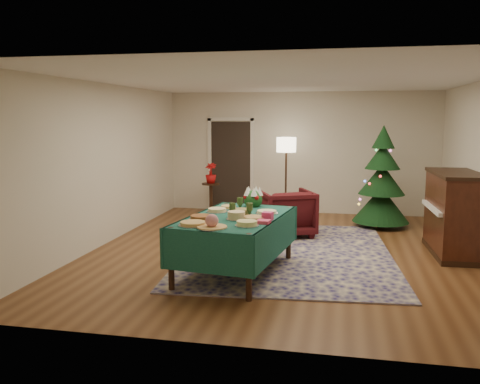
% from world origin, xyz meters
% --- Properties ---
extents(room_shell, '(7.00, 7.00, 7.00)m').
position_xyz_m(room_shell, '(0.00, 0.00, 1.35)').
color(room_shell, '#593319').
rests_on(room_shell, ground).
extents(doorway, '(1.08, 0.04, 2.16)m').
position_xyz_m(doorway, '(-1.60, 3.48, 1.10)').
color(doorway, black).
rests_on(doorway, ground).
extents(rug, '(3.51, 4.43, 0.02)m').
position_xyz_m(rug, '(0.12, -0.10, 0.01)').
color(rug, '#1B1654').
rests_on(rug, ground).
extents(buffet_table, '(1.49, 2.22, 0.81)m').
position_xyz_m(buffet_table, '(-0.47, -1.29, 0.65)').
color(buffet_table, black).
rests_on(buffet_table, ground).
extents(platter_0, '(0.37, 0.37, 0.05)m').
position_xyz_m(platter_0, '(-0.86, -2.00, 0.83)').
color(platter_0, silver).
rests_on(platter_0, buffet_table).
extents(platter_1, '(0.38, 0.38, 0.17)m').
position_xyz_m(platter_1, '(-0.59, -2.09, 0.87)').
color(platter_1, silver).
rests_on(platter_1, buffet_table).
extents(platter_2, '(0.30, 0.30, 0.07)m').
position_xyz_m(platter_2, '(-0.20, -1.89, 0.84)').
color(platter_2, silver).
rests_on(platter_2, buffet_table).
extents(platter_3, '(0.34, 0.34, 0.06)m').
position_xyz_m(platter_3, '(-0.86, -1.61, 0.83)').
color(platter_3, silver).
rests_on(platter_3, buffet_table).
extents(platter_4, '(0.27, 0.27, 0.11)m').
position_xyz_m(platter_4, '(-0.41, -1.53, 0.86)').
color(platter_4, silver).
rests_on(platter_4, buffet_table).
extents(platter_5, '(0.33, 0.33, 0.05)m').
position_xyz_m(platter_5, '(-0.18, -1.49, 0.83)').
color(platter_5, silver).
rests_on(platter_5, buffet_table).
extents(platter_6, '(0.30, 0.30, 0.06)m').
position_xyz_m(platter_6, '(-0.79, -1.06, 0.83)').
color(platter_6, silver).
rests_on(platter_6, buffet_table).
extents(platter_7, '(0.30, 0.30, 0.08)m').
position_xyz_m(platter_7, '(-0.42, -1.16, 0.84)').
color(platter_7, silver).
rests_on(platter_7, buffet_table).
extents(platter_8, '(0.31, 0.31, 0.05)m').
position_xyz_m(platter_8, '(-0.08, -1.02, 0.83)').
color(platter_8, silver).
rests_on(platter_8, buffet_table).
extents(platter_9, '(0.25, 0.25, 0.05)m').
position_xyz_m(platter_9, '(-0.69, -0.74, 0.83)').
color(platter_9, silver).
rests_on(platter_9, buffet_table).
extents(goblet_0, '(0.09, 0.09, 0.19)m').
position_xyz_m(goblet_0, '(-0.50, -0.86, 0.91)').
color(goblet_0, '#2D471E').
rests_on(goblet_0, buffet_table).
extents(goblet_1, '(0.09, 0.09, 0.19)m').
position_xyz_m(goblet_1, '(-0.28, -1.29, 0.91)').
color(goblet_1, '#2D471E').
rests_on(goblet_1, buffet_table).
extents(goblet_2, '(0.09, 0.09, 0.19)m').
position_xyz_m(goblet_2, '(-0.51, -1.34, 0.91)').
color(goblet_2, '#2D471E').
rests_on(goblet_2, buffet_table).
extents(napkin_stack, '(0.18, 0.18, 0.04)m').
position_xyz_m(napkin_stack, '(-0.03, -1.68, 0.83)').
color(napkin_stack, '#EA4168').
rests_on(napkin_stack, buffet_table).
extents(gift_box, '(0.15, 0.15, 0.11)m').
position_xyz_m(gift_box, '(-0.01, -1.48, 0.86)').
color(gift_box, '#DB3D7A').
rests_on(gift_box, buffet_table).
extents(centerpiece, '(0.29, 0.29, 0.33)m').
position_xyz_m(centerpiece, '(-0.37, -0.49, 0.95)').
color(centerpiece, '#1E4C1E').
rests_on(centerpiece, buffet_table).
extents(armchair, '(1.18, 1.15, 0.93)m').
position_xyz_m(armchair, '(-0.05, 1.10, 0.47)').
color(armchair, '#3F0D10').
rests_on(armchair, ground).
extents(floor_lamp, '(0.42, 0.42, 1.72)m').
position_xyz_m(floor_lamp, '(-0.26, 2.88, 1.46)').
color(floor_lamp, '#A57F3F').
rests_on(floor_lamp, ground).
extents(side_table, '(0.40, 0.40, 0.71)m').
position_xyz_m(side_table, '(-1.90, 2.79, 0.34)').
color(side_table, black).
rests_on(side_table, ground).
extents(potted_plant, '(0.25, 0.44, 0.25)m').
position_xyz_m(potted_plant, '(-1.90, 2.79, 0.83)').
color(potted_plant, '#A90C0D').
rests_on(potted_plant, side_table).
extents(christmas_tree, '(1.25, 1.25, 1.99)m').
position_xyz_m(christmas_tree, '(1.69, 2.28, 0.90)').
color(christmas_tree, black).
rests_on(christmas_tree, ground).
extents(piano, '(0.76, 1.53, 1.30)m').
position_xyz_m(piano, '(2.66, 0.37, 0.64)').
color(piano, black).
rests_on(piano, ground).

